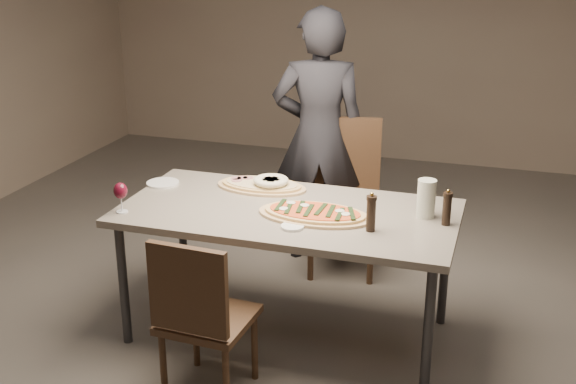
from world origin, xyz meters
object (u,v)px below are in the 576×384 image
(pepper_mill_left, at_px, (447,208))
(ham_pizza, at_px, (261,185))
(bread_basket, at_px, (271,183))
(diner, at_px, (319,137))
(zucchini_pizza, at_px, (315,213))
(chair_near, at_px, (200,312))
(dining_table, at_px, (288,219))
(chair_far, at_px, (345,186))
(carafe, at_px, (426,199))

(pepper_mill_left, bearing_deg, ham_pizza, 167.53)
(bread_basket, height_order, diner, diner)
(zucchini_pizza, xyz_separation_m, chair_near, (-0.37, -0.67, -0.29))
(dining_table, relative_size, chair_far, 1.80)
(ham_pizza, height_order, chair_far, chair_far)
(zucchini_pizza, distance_m, bread_basket, 0.47)
(diner, bearing_deg, bread_basket, 71.69)
(pepper_mill_left, relative_size, chair_near, 0.22)
(ham_pizza, bearing_deg, zucchini_pizza, -46.07)
(zucchini_pizza, distance_m, diner, 1.16)
(ham_pizza, relative_size, carafe, 2.63)
(zucchini_pizza, distance_m, carafe, 0.58)
(carafe, bearing_deg, bread_basket, 170.69)
(ham_pizza, xyz_separation_m, chair_far, (0.34, 0.70, -0.21))
(dining_table, xyz_separation_m, pepper_mill_left, (0.83, 0.04, 0.15))
(dining_table, relative_size, carafe, 8.86)
(pepper_mill_left, bearing_deg, carafe, 145.83)
(zucchini_pizza, xyz_separation_m, bread_basket, (-0.35, 0.32, 0.03))
(dining_table, distance_m, chair_far, 1.00)
(dining_table, height_order, pepper_mill_left, pepper_mill_left)
(bread_basket, xyz_separation_m, diner, (0.07, 0.80, 0.07))
(bread_basket, distance_m, diner, 0.80)
(zucchini_pizza, bearing_deg, chair_far, 99.76)
(chair_near, distance_m, diner, 1.83)
(ham_pizza, height_order, diner, diner)
(carafe, bearing_deg, chair_near, -137.53)
(carafe, bearing_deg, pepper_mill_left, -34.17)
(zucchini_pizza, relative_size, pepper_mill_left, 3.15)
(chair_near, bearing_deg, pepper_mill_left, 39.63)
(bread_basket, bearing_deg, chair_far, 69.10)
(pepper_mill_left, height_order, carafe, carafe)
(dining_table, distance_m, chair_near, 0.78)
(dining_table, height_order, chair_far, chair_far)
(zucchini_pizza, distance_m, chair_far, 1.06)
(bread_basket, xyz_separation_m, pepper_mill_left, (1.02, -0.23, 0.05))
(zucchini_pizza, height_order, ham_pizza, zucchini_pizza)
(ham_pizza, xyz_separation_m, diner, (0.13, 0.78, 0.09))
(bread_basket, relative_size, pepper_mill_left, 1.05)
(zucchini_pizza, xyz_separation_m, chair_far, (-0.08, 1.04, -0.21))
(diner, bearing_deg, zucchini_pizza, 90.74)
(carafe, bearing_deg, dining_table, -170.58)
(zucchini_pizza, xyz_separation_m, ham_pizza, (-0.42, 0.33, -0.00))
(pepper_mill_left, bearing_deg, dining_table, -177.17)
(ham_pizza, distance_m, chair_near, 1.04)
(zucchini_pizza, relative_size, ham_pizza, 1.14)
(ham_pizza, distance_m, chair_far, 0.81)
(ham_pizza, height_order, bread_basket, bread_basket)
(pepper_mill_left, xyz_separation_m, carafe, (-0.11, 0.08, 0.01))
(chair_near, bearing_deg, carafe, 45.65)
(pepper_mill_left, height_order, chair_far, chair_far)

